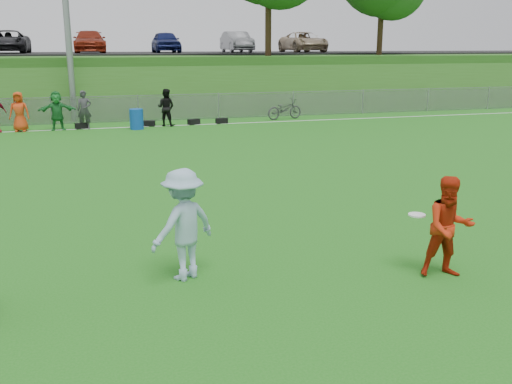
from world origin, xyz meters
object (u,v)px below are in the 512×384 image
object	(u,v)px
recycling_bin	(137,119)
bicycle	(285,109)
player_red_center	(449,227)
frisbee	(417,215)
player_blue	(183,225)

from	to	relation	value
recycling_bin	bicycle	distance (m)	7.56
player_red_center	frisbee	world-z (taller)	player_red_center
player_red_center	bicycle	world-z (taller)	player_red_center
player_red_center	recycling_bin	distance (m)	18.54
player_red_center	recycling_bin	size ratio (longest dim) A/B	1.84
player_red_center	frisbee	distance (m)	0.54
bicycle	frisbee	bearing A→B (deg)	153.77
recycling_bin	bicycle	xyz separation A→B (m)	(7.41, 1.50, 0.06)
player_blue	player_red_center	bearing A→B (deg)	135.82
frisbee	recycling_bin	size ratio (longest dim) A/B	0.32
player_red_center	player_blue	bearing A→B (deg)	177.34
player_red_center	player_blue	world-z (taller)	player_blue
recycling_bin	player_red_center	bearing A→B (deg)	-79.28
player_blue	recycling_bin	xyz separation A→B (m)	(0.62, 17.13, -0.45)
player_blue	bicycle	xyz separation A→B (m)	(8.03, 18.63, -0.39)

